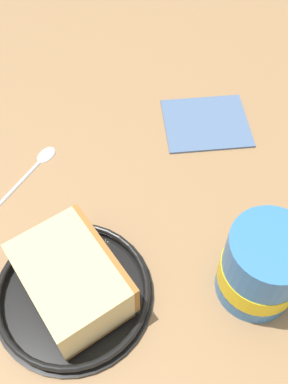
{
  "coord_description": "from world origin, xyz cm",
  "views": [
    {
      "loc": [
        -25.89,
        -3.05,
        45.25
      ],
      "look_at": [
        3.67,
        -1.4,
        3.0
      ],
      "focal_mm": 41.26,
      "sensor_mm": 36.0,
      "label": 1
    }
  ],
  "objects_px": {
    "folded_napkin": "(206,122)",
    "tea_mug": "(263,267)",
    "cake_slice": "(72,279)",
    "small_plate": "(73,292)",
    "teaspoon": "(37,163)"
  },
  "relations": [
    {
      "from": "folded_napkin",
      "to": "tea_mug",
      "type": "bearing_deg",
      "value": -169.22
    },
    {
      "from": "cake_slice",
      "to": "small_plate",
      "type": "bearing_deg",
      "value": 127.77
    },
    {
      "from": "cake_slice",
      "to": "tea_mug",
      "type": "xyz_separation_m",
      "value": [
        0.02,
        -0.19,
        0.01
      ]
    },
    {
      "from": "small_plate",
      "to": "cake_slice",
      "type": "distance_m",
      "value": 0.03
    },
    {
      "from": "small_plate",
      "to": "teaspoon",
      "type": "xyz_separation_m",
      "value": [
        0.18,
        0.07,
        -0.0
      ]
    },
    {
      "from": "cake_slice",
      "to": "tea_mug",
      "type": "distance_m",
      "value": 0.19
    },
    {
      "from": "teaspoon",
      "to": "folded_napkin",
      "type": "relative_size",
      "value": 0.95
    },
    {
      "from": "cake_slice",
      "to": "folded_napkin",
      "type": "height_order",
      "value": "cake_slice"
    },
    {
      "from": "small_plate",
      "to": "tea_mug",
      "type": "bearing_deg",
      "value": -83.82
    },
    {
      "from": "small_plate",
      "to": "teaspoon",
      "type": "distance_m",
      "value": 0.19
    },
    {
      "from": "tea_mug",
      "to": "teaspoon",
      "type": "distance_m",
      "value": 0.31
    },
    {
      "from": "small_plate",
      "to": "folded_napkin",
      "type": "distance_m",
      "value": 0.3
    },
    {
      "from": "small_plate",
      "to": "folded_napkin",
      "type": "height_order",
      "value": "small_plate"
    },
    {
      "from": "cake_slice",
      "to": "folded_napkin",
      "type": "relative_size",
      "value": 1.25
    },
    {
      "from": "teaspoon",
      "to": "cake_slice",
      "type": "bearing_deg",
      "value": -156.32
    }
  ]
}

